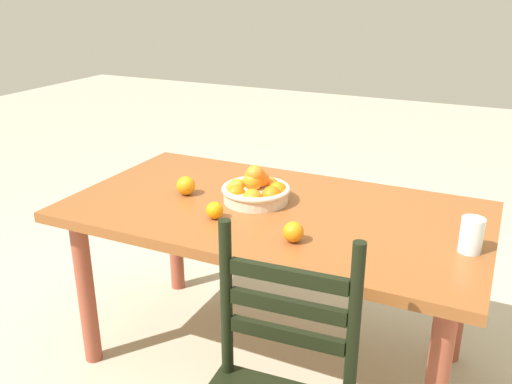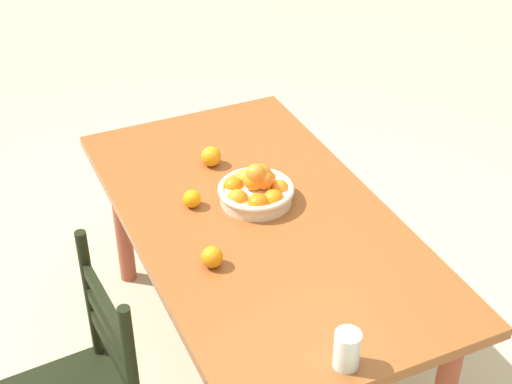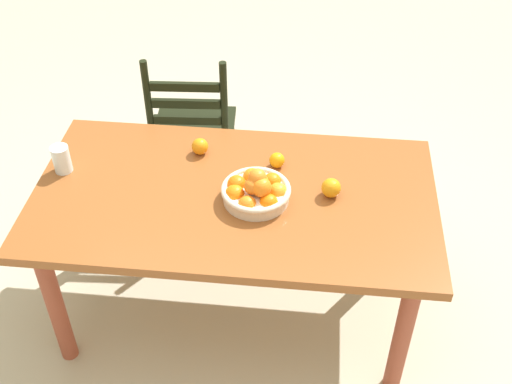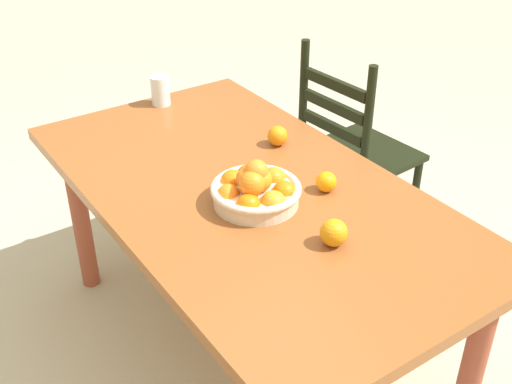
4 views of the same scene
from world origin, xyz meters
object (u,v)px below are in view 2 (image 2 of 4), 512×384
at_px(fruit_bowl, 256,190).
at_px(orange_loose_1, 212,257).
at_px(orange_loose_2, 211,156).
at_px(dining_table, 260,236).
at_px(orange_loose_0, 192,199).
at_px(drinking_glass, 347,350).

xyz_separation_m(fruit_bowl, orange_loose_1, (-0.28, 0.28, -0.01)).
bearing_deg(orange_loose_2, dining_table, -175.72).
bearing_deg(orange_loose_2, orange_loose_0, 144.28).
bearing_deg(dining_table, drinking_glass, 174.27).
relative_size(dining_table, drinking_glass, 13.71).
xyz_separation_m(dining_table, orange_loose_0, (0.16, 0.20, 0.12)).
bearing_deg(fruit_bowl, dining_table, 162.35).
height_order(orange_loose_1, drinking_glass, drinking_glass).
height_order(orange_loose_0, drinking_glass, drinking_glass).
distance_m(orange_loose_1, orange_loose_2, 0.62).
xyz_separation_m(fruit_bowl, drinking_glass, (-0.83, 0.10, 0.01)).
relative_size(dining_table, orange_loose_1, 22.62).
distance_m(dining_table, drinking_glass, 0.76).
bearing_deg(orange_loose_1, fruit_bowl, -45.86).
relative_size(dining_table, fruit_bowl, 5.86).
distance_m(dining_table, fruit_bowl, 0.17).
bearing_deg(orange_loose_0, dining_table, -129.03).
distance_m(dining_table, orange_loose_2, 0.41).
xyz_separation_m(fruit_bowl, orange_loose_0, (0.07, 0.23, -0.02)).
xyz_separation_m(dining_table, fruit_bowl, (0.09, -0.03, 0.14)).
xyz_separation_m(orange_loose_0, orange_loose_1, (-0.34, 0.06, 0.00)).
height_order(dining_table, orange_loose_0, orange_loose_0).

